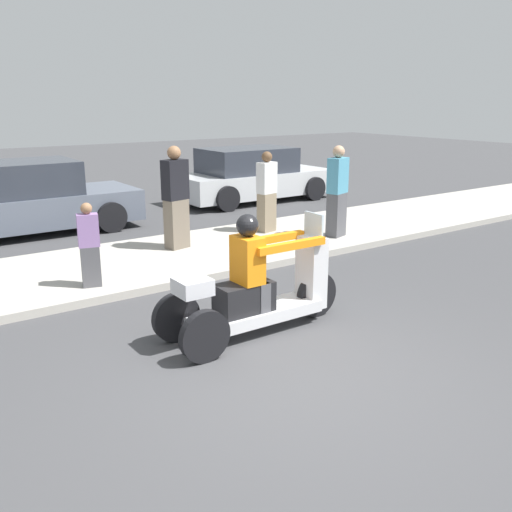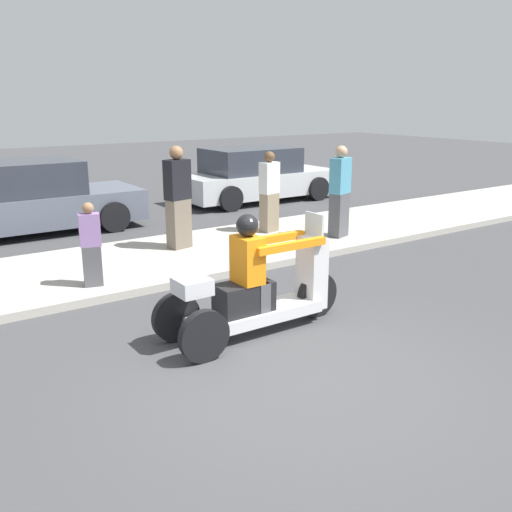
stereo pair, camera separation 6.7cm
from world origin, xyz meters
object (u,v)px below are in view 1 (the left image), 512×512
at_px(spectator_mid_group, 267,193).
at_px(parked_car_lot_center, 22,200).
at_px(spectator_near_curb, 176,200).
at_px(motorcycle_trike, 257,291).
at_px(spectator_by_tree, 89,247).
at_px(spectator_end_of_line, 337,193).
at_px(parked_car_lot_left, 252,176).

height_order(spectator_mid_group, parked_car_lot_center, spectator_mid_group).
height_order(spectator_near_curb, parked_car_lot_center, spectator_near_curb).
bearing_deg(spectator_mid_group, motorcycle_trike, -127.42).
bearing_deg(parked_car_lot_center, spectator_near_curb, -60.43).
xyz_separation_m(motorcycle_trike, spectator_by_tree, (-1.13, 2.50, 0.18)).
xyz_separation_m(spectator_end_of_line, spectator_near_curb, (-2.95, 0.96, 0.03)).
height_order(spectator_by_tree, parked_car_lot_left, parked_car_lot_left).
xyz_separation_m(motorcycle_trike, parked_car_lot_left, (5.08, 7.48, 0.16)).
bearing_deg(spectator_near_curb, parked_car_lot_left, 41.69).
bearing_deg(motorcycle_trike, spectator_near_curb, 76.83).
xyz_separation_m(spectator_by_tree, spectator_end_of_line, (4.96, 0.26, 0.26)).
bearing_deg(spectator_end_of_line, spectator_by_tree, -176.95).
distance_m(spectator_by_tree, parked_car_lot_center, 4.49).
height_order(spectator_near_curb, spectator_mid_group, spectator_near_curb).
distance_m(spectator_near_curb, spectator_mid_group, 2.09).
relative_size(spectator_near_curb, spectator_mid_group, 1.13).
xyz_separation_m(spectator_mid_group, parked_car_lot_center, (-3.93, 3.12, -0.19)).
bearing_deg(spectator_near_curb, parked_car_lot_center, 119.57).
bearing_deg(spectator_near_curb, motorcycle_trike, -103.17).
height_order(motorcycle_trike, parked_car_lot_center, parked_car_lot_center).
bearing_deg(spectator_mid_group, spectator_by_tree, -161.52).
bearing_deg(spectator_by_tree, spectator_mid_group, 18.48).
relative_size(motorcycle_trike, spectator_end_of_line, 1.39).
bearing_deg(motorcycle_trike, parked_car_lot_left, 55.80).
bearing_deg(spectator_by_tree, parked_car_lot_left, 38.69).
xyz_separation_m(spectator_by_tree, spectator_mid_group, (4.09, 1.37, 0.19)).
relative_size(spectator_by_tree, spectator_end_of_line, 0.69).
distance_m(motorcycle_trike, parked_car_lot_left, 9.04).
bearing_deg(parked_car_lot_left, spectator_mid_group, -120.46).
bearing_deg(parked_car_lot_center, spectator_by_tree, -92.01).
bearing_deg(spectator_end_of_line, spectator_mid_group, 128.23).
xyz_separation_m(motorcycle_trike, spectator_end_of_line, (3.83, 2.76, 0.44)).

